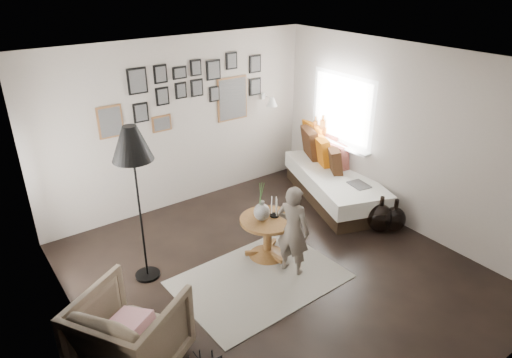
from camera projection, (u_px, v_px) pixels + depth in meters
ground at (276, 273)px, 5.72m from camera, size 4.80×4.80×0.00m
wall_back at (180, 125)px, 6.91m from camera, size 4.50×0.00×4.50m
wall_front at (478, 291)px, 3.40m from camera, size 4.50×0.00×4.50m
wall_left at (76, 245)px, 3.96m from camera, size 0.00×4.80×4.80m
wall_right at (405, 139)px, 6.35m from camera, size 0.00×4.80×4.80m
ceiling at (281, 63)px, 4.60m from camera, size 4.80×4.80×0.00m
door_left at (48, 214)px, 4.96m from camera, size 0.00×2.14×2.14m
window_right at (331, 138)px, 7.45m from camera, size 0.15×1.32×1.30m
gallery_wall at (195, 93)px, 6.86m from camera, size 2.74×0.03×1.08m
wall_sconce at (271, 101)px, 7.47m from camera, size 0.18×0.36×0.16m
rug at (260, 279)px, 5.59m from camera, size 2.02×1.45×0.01m
pedestal_table at (267, 239)px, 5.95m from camera, size 0.72×0.72×0.56m
vase at (262, 209)px, 5.73m from camera, size 0.21×0.21×0.51m
candles at (275, 207)px, 5.82m from camera, size 0.12×0.12×0.27m
daybed at (330, 178)px, 7.44m from camera, size 1.56×2.31×1.06m
magazine_on_daybed at (359, 185)px, 6.87m from camera, size 0.29×0.36×0.02m
armchair at (131, 333)px, 4.23m from camera, size 1.22×1.21×0.82m
armchair_cushion at (128, 324)px, 4.24m from camera, size 0.51×0.51×0.17m
floor_lamp at (132, 149)px, 4.94m from camera, size 0.46×0.46×1.96m
demijohn_large at (380, 218)px, 6.53m from camera, size 0.37×0.37×0.55m
demijohn_small at (394, 219)px, 6.55m from camera, size 0.32×0.32×0.50m
child at (293, 230)px, 5.51m from camera, size 0.43×0.51×1.18m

